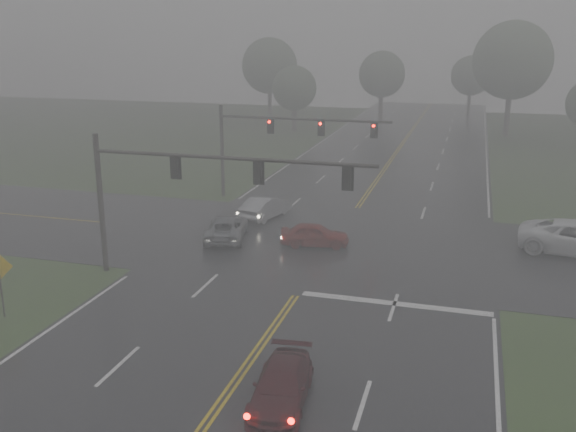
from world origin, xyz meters
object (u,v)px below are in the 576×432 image
(sedan_silver, at_px, (266,218))
(car_grey, at_px, (227,239))
(signal_gantry_near, at_px, (180,181))
(signal_gantry_far, at_px, (272,135))
(sedan_red, at_px, (315,246))
(sedan_maroon, at_px, (282,403))

(sedan_silver, relative_size, car_grey, 0.92)
(car_grey, bearing_deg, sedan_silver, -113.49)
(sedan_silver, xyz_separation_m, signal_gantry_near, (-0.51, -11.39, 4.97))
(sedan_silver, relative_size, signal_gantry_far, 0.35)
(car_grey, xyz_separation_m, signal_gantry_near, (0.33, -6.57, 4.97))
(sedan_red, bearing_deg, sedan_maroon, 179.90)
(sedan_red, relative_size, signal_gantry_far, 0.31)
(sedan_maroon, relative_size, car_grey, 0.90)
(sedan_maroon, height_order, car_grey, car_grey)
(sedan_red, xyz_separation_m, car_grey, (-5.29, -0.18, 0.00))
(car_grey, bearing_deg, sedan_maroon, 103.53)
(sedan_red, height_order, signal_gantry_far, signal_gantry_far)
(sedan_maroon, relative_size, sedan_silver, 0.98)
(sedan_silver, height_order, car_grey, sedan_silver)
(sedan_maroon, bearing_deg, car_grey, 111.26)
(sedan_maroon, xyz_separation_m, car_grey, (-8.10, 15.75, 0.00))
(sedan_maroon, distance_m, car_grey, 17.71)
(signal_gantry_near, bearing_deg, signal_gantry_far, 91.74)
(sedan_silver, distance_m, signal_gantry_near, 12.44)
(signal_gantry_near, distance_m, signal_gantry_far, 16.15)
(sedan_silver, bearing_deg, signal_gantry_far, -64.23)
(signal_gantry_far, bearing_deg, signal_gantry_near, -88.26)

